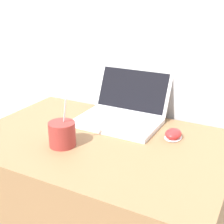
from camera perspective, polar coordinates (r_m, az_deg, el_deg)
name	(u,v)px	position (r m, az deg, el deg)	size (l,w,h in m)	color
desk	(100,215)	(1.44, -2.23, -18.24)	(1.01, 0.67, 0.74)	#936D47
laptop	(123,111)	(1.39, 2.01, 0.20)	(0.36, 0.33, 0.21)	silver
drink_cup	(62,134)	(1.18, -9.11, -3.91)	(0.10, 0.10, 0.20)	#9E332D
computer_mouse	(173,134)	(1.26, 11.14, -4.04)	(0.07, 0.09, 0.04)	white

